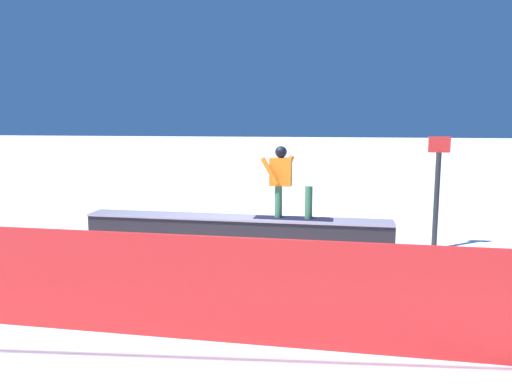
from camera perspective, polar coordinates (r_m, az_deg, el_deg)
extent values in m
plane|color=white|center=(9.62, -2.30, -6.63)|extent=(120.00, 120.00, 0.00)
cube|color=black|center=(9.54, -2.31, -4.88)|extent=(5.90, 0.62, 0.60)
cube|color=blue|center=(9.58, -2.31, -5.76)|extent=(5.91, 0.63, 0.15)
cube|color=#988D9D|center=(9.47, -2.32, -2.98)|extent=(5.90, 0.68, 0.04)
cube|color=black|center=(9.29, 4.32, -3.05)|extent=(1.48, 0.35, 0.01)
cylinder|color=#386B47|center=(9.27, 2.61, -1.11)|extent=(0.15, 0.15, 0.61)
cylinder|color=#386B47|center=(9.21, 6.10, -1.22)|extent=(0.15, 0.15, 0.61)
cube|color=orange|center=(9.19, 2.88, 2.34)|extent=(0.41, 0.26, 0.52)
sphere|color=black|center=(9.16, 2.90, 4.64)|extent=(0.22, 0.22, 0.22)
cylinder|color=orange|center=(9.05, 1.60, 2.42)|extent=(0.36, 0.10, 0.52)
cylinder|color=orange|center=(9.34, 3.64, 2.59)|extent=(0.27, 0.10, 0.55)
cube|color=red|center=(5.81, -10.12, -10.68)|extent=(13.24, 0.33, 1.22)
cylinder|color=#262628|center=(10.05, 20.10, -1.03)|extent=(0.10, 0.10, 1.87)
cube|color=red|center=(9.94, 20.42, 5.16)|extent=(0.40, 0.04, 0.30)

